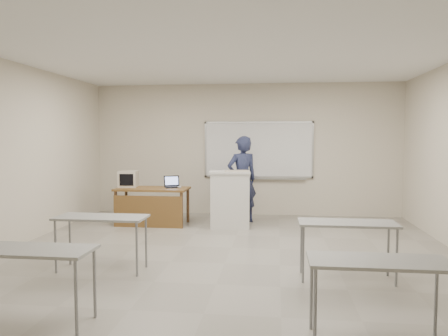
# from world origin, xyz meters

# --- Properties ---
(floor) EXTENTS (7.00, 8.00, 0.01)m
(floor) POSITION_xyz_m (0.00, 0.00, -0.01)
(floor) COLOR gray
(floor) RESTS_ON ground
(whiteboard) EXTENTS (2.48, 0.10, 1.31)m
(whiteboard) POSITION_xyz_m (0.30, 3.97, 1.48)
(whiteboard) COLOR white
(whiteboard) RESTS_ON floor
(student_desks) EXTENTS (4.40, 2.20, 0.73)m
(student_desks) POSITION_xyz_m (-0.00, -1.35, 0.67)
(student_desks) COLOR gray
(student_desks) RESTS_ON floor
(instructor_desk) EXTENTS (1.46, 0.73, 0.75)m
(instructor_desk) POSITION_xyz_m (-1.80, 2.49, 0.55)
(instructor_desk) COLOR brown
(instructor_desk) RESTS_ON floor
(podium) EXTENTS (0.79, 0.58, 1.12)m
(podium) POSITION_xyz_m (-0.20, 2.50, 0.56)
(podium) COLOR #BBB7B3
(podium) RESTS_ON floor
(crt_monitor) EXTENTS (0.37, 0.42, 0.35)m
(crt_monitor) POSITION_xyz_m (-2.35, 2.73, 0.92)
(crt_monitor) COLOR #B9AD9B
(crt_monitor) RESTS_ON instructor_desk
(laptop) EXTENTS (0.32, 0.29, 0.23)m
(laptop) POSITION_xyz_m (-1.40, 2.75, 0.81)
(laptop) COLOR black
(laptop) RESTS_ON instructor_desk
(mouse) EXTENTS (0.10, 0.08, 0.03)m
(mouse) POSITION_xyz_m (-1.25, 2.65, 0.77)
(mouse) COLOR #B5B6BE
(mouse) RESTS_ON instructor_desk
(keyboard) EXTENTS (0.48, 0.26, 0.03)m
(keyboard) POSITION_xyz_m (-0.05, 2.38, 1.13)
(keyboard) COLOR #B9AD9B
(keyboard) RESTS_ON podium
(presenter) EXTENTS (0.79, 0.70, 1.81)m
(presenter) POSITION_xyz_m (0.00, 3.04, 0.90)
(presenter) COLOR black
(presenter) RESTS_ON floor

